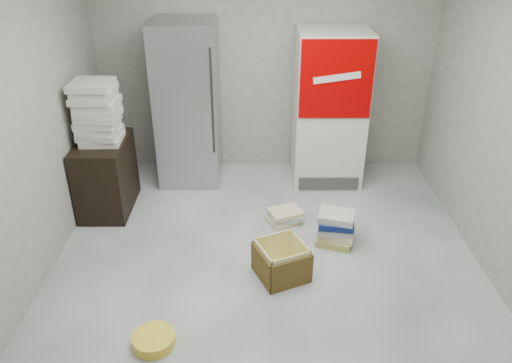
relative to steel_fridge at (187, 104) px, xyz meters
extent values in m
plane|color=silver|center=(0.90, -2.13, -0.95)|extent=(5.00, 5.00, 0.00)
cube|color=#A9A298|center=(0.90, 0.37, 0.45)|extent=(4.00, 0.04, 2.80)
cube|color=#A9A298|center=(-1.10, -2.13, 0.45)|extent=(0.04, 5.00, 2.80)
cube|color=#AFB2B8|center=(0.00, 0.00, 0.00)|extent=(0.70, 0.70, 1.90)
cylinder|color=#333333|center=(0.32, -0.36, 0.15)|extent=(0.02, 0.02, 1.19)
cube|color=silver|center=(1.65, 0.00, -0.05)|extent=(0.80, 0.70, 1.80)
cube|color=#AA0000|center=(1.65, -0.36, 0.40)|extent=(0.78, 0.02, 0.85)
cube|color=white|center=(1.65, -0.37, 0.43)|extent=(0.50, 0.01, 0.14)
cube|color=#3F3F3F|center=(1.65, -0.36, -0.85)|extent=(0.70, 0.02, 0.15)
cube|color=black|center=(-0.83, -0.73, -0.55)|extent=(0.50, 0.80, 0.80)
cube|color=beige|center=(-0.81, -0.72, -0.12)|extent=(0.41, 0.41, 0.06)
cube|color=beige|center=(-0.82, -0.72, -0.05)|extent=(0.42, 0.42, 0.06)
cube|color=beige|center=(-0.83, -0.72, 0.01)|extent=(0.42, 0.42, 0.06)
cube|color=beige|center=(-0.83, -0.72, 0.08)|extent=(0.41, 0.41, 0.06)
cube|color=beige|center=(-0.81, -0.73, 0.14)|extent=(0.42, 0.42, 0.06)
cube|color=beige|center=(-0.81, -0.73, 0.21)|extent=(0.40, 0.40, 0.06)
cube|color=beige|center=(-0.81, -0.72, 0.27)|extent=(0.42, 0.42, 0.06)
cube|color=beige|center=(-0.83, -0.74, 0.34)|extent=(0.41, 0.41, 0.06)
cube|color=beige|center=(-0.82, -0.72, 0.40)|extent=(0.40, 0.40, 0.06)
cube|color=beige|center=(-0.83, -0.74, 0.47)|extent=(0.41, 0.41, 0.06)
cube|color=tan|center=(1.58, -1.42, -0.91)|extent=(0.40, 0.36, 0.07)
cube|color=beige|center=(1.60, -1.40, -0.85)|extent=(0.40, 0.36, 0.07)
cube|color=#BAB8B0|center=(1.57, -1.40, -0.78)|extent=(0.37, 0.31, 0.07)
cube|color=navy|center=(1.58, -1.42, -0.71)|extent=(0.38, 0.32, 0.06)
cube|color=#BAB8B0|center=(1.58, -1.41, -0.64)|extent=(0.40, 0.35, 0.07)
cube|color=beige|center=(1.09, -1.04, -0.93)|extent=(0.41, 0.38, 0.05)
cube|color=#BAB8B0|center=(1.10, -1.04, -0.88)|extent=(0.38, 0.33, 0.05)
cube|color=beige|center=(1.11, -1.04, -0.83)|extent=(0.40, 0.36, 0.05)
cube|color=yellow|center=(1.02, -1.92, -0.94)|extent=(0.52, 0.52, 0.01)
cube|color=brown|center=(0.94, -1.73, -0.80)|extent=(0.38, 0.18, 0.30)
cube|color=brown|center=(1.11, -2.10, -0.80)|extent=(0.38, 0.18, 0.30)
cube|color=brown|center=(0.84, -2.00, -0.80)|extent=(0.18, 0.38, 0.30)
cube|color=brown|center=(1.21, -1.84, -0.80)|extent=(0.18, 0.38, 0.30)
cube|color=yellow|center=(0.95, -1.75, -0.78)|extent=(0.35, 0.16, 0.34)
cube|color=yellow|center=(1.10, -2.09, -0.78)|extent=(0.35, 0.16, 0.34)
cube|color=yellow|center=(0.86, -1.99, -0.78)|extent=(0.16, 0.35, 0.34)
cube|color=yellow|center=(1.19, -1.84, -0.78)|extent=(0.16, 0.35, 0.34)
cylinder|color=yellow|center=(0.02, -2.75, -0.91)|extent=(0.35, 0.35, 0.09)
camera|label=1|loc=(0.80, -5.51, 1.96)|focal=35.00mm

